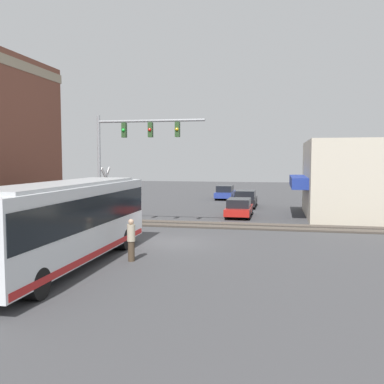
% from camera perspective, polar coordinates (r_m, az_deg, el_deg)
% --- Properties ---
extents(ground_plane, '(120.00, 120.00, 0.00)m').
position_cam_1_polar(ground_plane, '(22.31, -2.94, -6.72)').
color(ground_plane, '#424244').
extents(shop_building, '(10.06, 9.86, 5.66)m').
position_cam_1_polar(shop_building, '(34.13, 22.17, 1.60)').
color(shop_building, beige).
rests_on(shop_building, ground).
extents(city_bus, '(11.43, 2.59, 3.38)m').
position_cam_1_polar(city_bus, '(17.74, -16.47, -3.67)').
color(city_bus, silver).
rests_on(city_bus, ground).
extents(traffic_signal_gantry, '(0.42, 6.88, 7.04)m').
position_cam_1_polar(traffic_signal_gantry, '(26.89, -8.35, 6.24)').
color(traffic_signal_gantry, gray).
rests_on(traffic_signal_gantry, ground).
extents(crossing_signal, '(1.41, 1.18, 3.81)m').
position_cam_1_polar(crossing_signal, '(27.72, -11.40, 0.16)').
color(crossing_signal, gray).
rests_on(crossing_signal, ground).
extents(rail_track_near, '(2.60, 60.00, 0.15)m').
position_cam_1_polar(rail_track_near, '(28.07, 0.12, -4.36)').
color(rail_track_near, '#332D28').
rests_on(rail_track_near, ground).
extents(parked_car_red, '(4.45, 1.82, 1.38)m').
position_cam_1_polar(parked_car_red, '(32.08, 6.30, -2.17)').
color(parked_car_red, '#B21E19').
rests_on(parked_car_red, ground).
extents(parked_car_black, '(4.66, 1.82, 1.53)m').
position_cam_1_polar(parked_car_black, '(38.66, 7.20, -0.98)').
color(parked_car_black, black).
rests_on(parked_car_black, ground).
extents(parked_car_blue, '(4.77, 1.82, 1.49)m').
position_cam_1_polar(parked_car_blue, '(46.31, 4.44, -0.09)').
color(parked_car_blue, navy).
rests_on(parked_car_blue, ground).
extents(pedestrian_near_bus, '(0.34, 0.34, 1.80)m').
position_cam_1_polar(pedestrian_near_bus, '(18.27, -8.11, -6.30)').
color(pedestrian_near_bus, '#473828').
rests_on(pedestrian_near_bus, ground).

